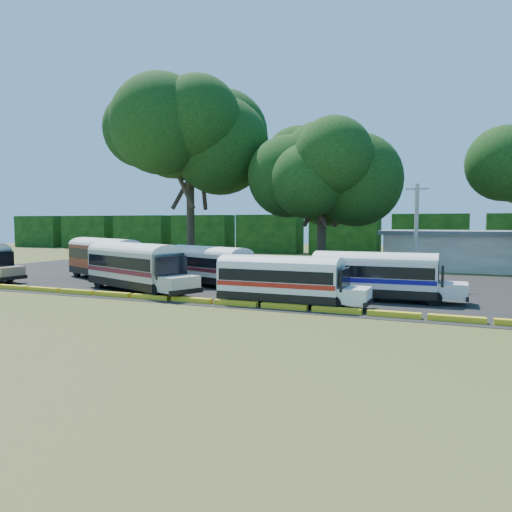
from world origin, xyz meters
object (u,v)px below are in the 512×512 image
at_px(bus_red, 106,256).
at_px(bus_white_red, 283,277).
at_px(tree_west, 190,135).
at_px(bus_cream_west, 135,264).

height_order(bus_red, bus_white_red, bus_red).
bearing_deg(tree_west, bus_red, -102.60).
xyz_separation_m(bus_cream_west, tree_west, (-4.54, 15.27, 11.69)).
distance_m(bus_cream_west, bus_white_red, 11.62).
bearing_deg(bus_cream_west, bus_red, 165.43).
distance_m(bus_red, bus_cream_west, 8.48).
relative_size(bus_red, bus_white_red, 1.21).
xyz_separation_m(bus_white_red, tree_west, (-16.08, 16.64, 11.98)).
bearing_deg(bus_white_red, bus_red, 160.67).
bearing_deg(bus_cream_west, tree_west, 128.28).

